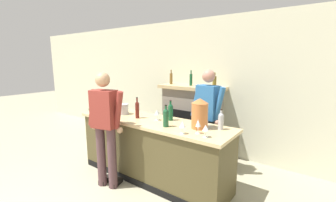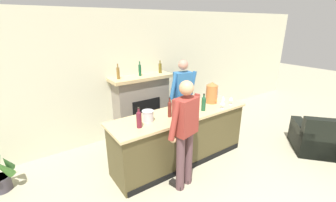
{
  "view_description": "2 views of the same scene",
  "coord_description": "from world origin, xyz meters",
  "px_view_note": "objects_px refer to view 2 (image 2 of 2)",
  "views": [
    {
      "loc": [
        2.29,
        -0.43,
        1.9
      ],
      "look_at": [
        0.17,
        2.46,
        1.26
      ],
      "focal_mm": 24.0,
      "sensor_mm": 36.0,
      "label": 1
    },
    {
      "loc": [
        -2.25,
        -0.7,
        2.5
      ],
      "look_at": [
        -0.13,
        2.33,
        1.19
      ],
      "focal_mm": 24.0,
      "sensor_mm": 36.0,
      "label": 2
    }
  ],
  "objects_px": {
    "wine_glass_front_right": "(231,99)",
    "wine_bottle_rose_blush": "(186,100)",
    "ice_bucket_steel": "(148,116)",
    "wine_glass_near_bucket": "(223,102)",
    "wine_glass_mid_counter": "(183,105)",
    "fireplace_stone": "(142,105)",
    "person_bartender": "(183,96)",
    "armchair_black": "(316,139)",
    "wine_bottle_riesling_slim": "(170,108)",
    "person_customer": "(185,132)",
    "wine_glass_back_row": "(223,98)",
    "wine_bottle_merlot_tall": "(139,119)",
    "wine_bottle_burgundy_dark": "(216,93)",
    "copper_dispenser": "(212,92)",
    "wine_bottle_chardonnay_pale": "(204,103)"
  },
  "relations": [
    {
      "from": "person_bartender",
      "to": "copper_dispenser",
      "type": "relative_size",
      "value": 4.17
    },
    {
      "from": "fireplace_stone",
      "to": "wine_bottle_rose_blush",
      "type": "relative_size",
      "value": 5.39
    },
    {
      "from": "fireplace_stone",
      "to": "wine_glass_front_right",
      "type": "relative_size",
      "value": 10.91
    },
    {
      "from": "copper_dispenser",
      "to": "wine_glass_mid_counter",
      "type": "bearing_deg",
      "value": -178.76
    },
    {
      "from": "person_bartender",
      "to": "person_customer",
      "type": "bearing_deg",
      "value": -127.22
    },
    {
      "from": "fireplace_stone",
      "to": "person_bartender",
      "type": "distance_m",
      "value": 0.96
    },
    {
      "from": "fireplace_stone",
      "to": "copper_dispenser",
      "type": "distance_m",
      "value": 1.63
    },
    {
      "from": "wine_glass_front_right",
      "to": "wine_bottle_rose_blush",
      "type": "bearing_deg",
      "value": 154.09
    },
    {
      "from": "wine_bottle_burgundy_dark",
      "to": "person_customer",
      "type": "bearing_deg",
      "value": -152.06
    },
    {
      "from": "armchair_black",
      "to": "fireplace_stone",
      "type": "bearing_deg",
      "value": 132.95
    },
    {
      "from": "copper_dispenser",
      "to": "wine_glass_front_right",
      "type": "distance_m",
      "value": 0.39
    },
    {
      "from": "wine_bottle_merlot_tall",
      "to": "wine_glass_back_row",
      "type": "relative_size",
      "value": 1.75
    },
    {
      "from": "person_customer",
      "to": "wine_glass_near_bucket",
      "type": "xyz_separation_m",
      "value": [
        1.14,
        0.32,
        0.13
      ]
    },
    {
      "from": "wine_bottle_chardonnay_pale",
      "to": "person_customer",
      "type": "bearing_deg",
      "value": -150.56
    },
    {
      "from": "person_customer",
      "to": "wine_glass_front_right",
      "type": "relative_size",
      "value": 11.1
    },
    {
      "from": "ice_bucket_steel",
      "to": "wine_glass_near_bucket",
      "type": "distance_m",
      "value": 1.45
    },
    {
      "from": "wine_bottle_chardonnay_pale",
      "to": "wine_glass_back_row",
      "type": "relative_size",
      "value": 1.71
    },
    {
      "from": "wine_bottle_chardonnay_pale",
      "to": "wine_glass_back_row",
      "type": "xyz_separation_m",
      "value": [
        0.52,
        0.0,
        -0.01
      ]
    },
    {
      "from": "copper_dispenser",
      "to": "wine_bottle_chardonnay_pale",
      "type": "height_order",
      "value": "copper_dispenser"
    },
    {
      "from": "wine_glass_mid_counter",
      "to": "wine_glass_back_row",
      "type": "distance_m",
      "value": 0.86
    },
    {
      "from": "person_customer",
      "to": "wine_glass_front_right",
      "type": "height_order",
      "value": "person_customer"
    },
    {
      "from": "armchair_black",
      "to": "wine_bottle_riesling_slim",
      "type": "distance_m",
      "value": 3.12
    },
    {
      "from": "wine_bottle_riesling_slim",
      "to": "wine_glass_front_right",
      "type": "xyz_separation_m",
      "value": [
        1.33,
        -0.19,
        -0.04
      ]
    },
    {
      "from": "wine_bottle_merlot_tall",
      "to": "person_customer",
      "type": "bearing_deg",
      "value": -44.47
    },
    {
      "from": "person_bartender",
      "to": "wine_bottle_merlot_tall",
      "type": "xyz_separation_m",
      "value": [
        -1.5,
        -0.82,
        0.15
      ]
    },
    {
      "from": "wine_glass_front_right",
      "to": "wine_glass_near_bucket",
      "type": "bearing_deg",
      "value": -169.85
    },
    {
      "from": "ice_bucket_steel",
      "to": "wine_glass_mid_counter",
      "type": "distance_m",
      "value": 0.74
    },
    {
      "from": "person_customer",
      "to": "person_bartender",
      "type": "xyz_separation_m",
      "value": [
        1.0,
        1.31,
        0.01
      ]
    },
    {
      "from": "wine_glass_mid_counter",
      "to": "wine_glass_front_right",
      "type": "xyz_separation_m",
      "value": [
        0.98,
        -0.27,
        -0.01
      ]
    },
    {
      "from": "fireplace_stone",
      "to": "wine_glass_mid_counter",
      "type": "distance_m",
      "value": 1.37
    },
    {
      "from": "wine_glass_near_bucket",
      "to": "wine_glass_front_right",
      "type": "xyz_separation_m",
      "value": [
        0.3,
        0.05,
        -0.01
      ]
    },
    {
      "from": "person_bartender",
      "to": "copper_dispenser",
      "type": "distance_m",
      "value": 0.72
    },
    {
      "from": "person_customer",
      "to": "wine_bottle_merlot_tall",
      "type": "bearing_deg",
      "value": 135.53
    },
    {
      "from": "armchair_black",
      "to": "wine_bottle_merlot_tall",
      "type": "bearing_deg",
      "value": 159.83
    },
    {
      "from": "person_bartender",
      "to": "wine_bottle_chardonnay_pale",
      "type": "xyz_separation_m",
      "value": [
        -0.21,
        -0.87,
        0.14
      ]
    },
    {
      "from": "armchair_black",
      "to": "wine_glass_near_bucket",
      "type": "distance_m",
      "value": 2.14
    },
    {
      "from": "wine_bottle_rose_blush",
      "to": "wine_bottle_merlot_tall",
      "type": "bearing_deg",
      "value": -166.37
    },
    {
      "from": "wine_bottle_riesling_slim",
      "to": "person_customer",
      "type": "bearing_deg",
      "value": -101.77
    },
    {
      "from": "wine_bottle_merlot_tall",
      "to": "wine_glass_back_row",
      "type": "distance_m",
      "value": 1.8
    },
    {
      "from": "copper_dispenser",
      "to": "person_customer",
      "type": "bearing_deg",
      "value": -151.23
    },
    {
      "from": "wine_glass_back_row",
      "to": "wine_glass_front_right",
      "type": "height_order",
      "value": "wine_glass_back_row"
    },
    {
      "from": "copper_dispenser",
      "to": "wine_glass_near_bucket",
      "type": "height_order",
      "value": "copper_dispenser"
    },
    {
      "from": "fireplace_stone",
      "to": "wine_bottle_rose_blush",
      "type": "xyz_separation_m",
      "value": [
        0.31,
        -1.18,
        0.41
      ]
    },
    {
      "from": "ice_bucket_steel",
      "to": "wine_glass_near_bucket",
      "type": "bearing_deg",
      "value": -11.76
    },
    {
      "from": "wine_glass_mid_counter",
      "to": "wine_glass_front_right",
      "type": "distance_m",
      "value": 1.02
    },
    {
      "from": "ice_bucket_steel",
      "to": "wine_bottle_riesling_slim",
      "type": "bearing_deg",
      "value": -7.9
    },
    {
      "from": "copper_dispenser",
      "to": "wine_bottle_riesling_slim",
      "type": "xyz_separation_m",
      "value": [
        -1.09,
        -0.1,
        -0.06
      ]
    },
    {
      "from": "ice_bucket_steel",
      "to": "wine_bottle_burgundy_dark",
      "type": "xyz_separation_m",
      "value": [
        1.74,
        0.16,
        0.04
      ]
    },
    {
      "from": "wine_glass_back_row",
      "to": "fireplace_stone",
      "type": "bearing_deg",
      "value": 122.86
    },
    {
      "from": "ice_bucket_steel",
      "to": "person_customer",
      "type": "bearing_deg",
      "value": -65.93
    }
  ]
}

